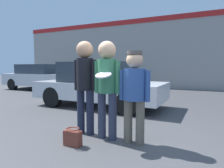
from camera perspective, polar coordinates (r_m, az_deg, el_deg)
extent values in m
plane|color=#3F3F42|center=(3.65, 1.25, -16.36)|extent=(56.00, 56.00, 0.00)
cube|color=gray|center=(12.61, 19.75, 8.60)|extent=(24.00, 0.18, 4.40)
cube|color=#B21E1E|center=(12.81, 19.97, 17.82)|extent=(24.00, 0.04, 0.30)
cylinder|color=#1E2338|center=(4.07, -8.90, -7.75)|extent=(0.15, 0.15, 0.87)
cylinder|color=#1E2338|center=(3.95, -6.26, -8.10)|extent=(0.15, 0.15, 0.87)
cylinder|color=black|center=(3.92, -7.72, 2.78)|extent=(0.32, 0.32, 0.62)
cylinder|color=black|center=(4.03, -10.11, 2.51)|extent=(0.09, 0.09, 0.60)
cylinder|color=black|center=(3.81, -5.18, 2.43)|extent=(0.09, 0.09, 0.60)
sphere|color=tan|center=(3.93, -7.80, 9.69)|extent=(0.33, 0.33, 0.33)
cylinder|color=#2D3347|center=(3.76, -2.91, -8.91)|extent=(0.15, 0.15, 0.86)
cylinder|color=#2D3347|center=(3.66, 0.14, -9.28)|extent=(0.15, 0.15, 0.86)
cylinder|color=#33724C|center=(3.60, -1.43, 2.29)|extent=(0.34, 0.34, 0.61)
cylinder|color=#33724C|center=(3.70, -4.32, 2.02)|extent=(0.09, 0.09, 0.59)
cylinder|color=#33724C|center=(3.51, 1.61, 1.88)|extent=(0.09, 0.09, 0.59)
sphere|color=tan|center=(3.61, -1.45, 9.68)|extent=(0.32, 0.32, 0.32)
cylinder|color=silver|center=(3.34, -2.48, 2.61)|extent=(0.28, 0.27, 0.11)
cylinder|color=#665B4C|center=(3.57, 4.62, -10.45)|extent=(0.15, 0.15, 0.76)
cylinder|color=#665B4C|center=(3.50, 8.03, -10.81)|extent=(0.15, 0.15, 0.76)
cylinder|color=#2D4C8C|center=(3.42, 6.41, -0.09)|extent=(0.38, 0.38, 0.54)
cylinder|color=#2D4C8C|center=(3.50, 2.84, -0.31)|extent=(0.09, 0.09, 0.52)
cylinder|color=#2D4C8C|center=(3.35, 10.13, -0.62)|extent=(0.09, 0.09, 0.52)
sphere|color=tan|center=(3.41, 6.47, 6.82)|extent=(0.28, 0.28, 0.28)
cylinder|color=#4C4742|center=(3.41, 6.49, 8.87)|extent=(0.26, 0.26, 0.06)
cube|color=silver|center=(6.73, -3.43, -1.66)|extent=(4.28, 1.87, 0.54)
cube|color=#28333D|center=(6.74, -4.09, 3.48)|extent=(2.23, 1.61, 0.66)
cylinder|color=black|center=(7.01, 9.50, -3.29)|extent=(0.67, 0.22, 0.67)
cylinder|color=black|center=(5.45, 4.46, -5.59)|extent=(0.67, 0.22, 0.67)
cylinder|color=black|center=(8.17, -8.65, -2.12)|extent=(0.67, 0.22, 0.67)
cylinder|color=black|center=(6.87, -16.62, -3.59)|extent=(0.67, 0.22, 0.67)
cube|color=silver|center=(12.34, -19.61, 1.29)|extent=(4.44, 1.86, 0.66)
cube|color=#28333D|center=(12.38, -19.98, 4.06)|extent=(2.31, 1.60, 0.53)
cylinder|color=black|center=(12.05, -12.16, 0.04)|extent=(0.65, 0.22, 0.65)
cylinder|color=black|center=(10.80, -17.60, -0.64)|extent=(0.65, 0.22, 0.65)
cylinder|color=black|center=(13.92, -21.10, 0.46)|extent=(0.65, 0.22, 0.65)
cylinder|color=black|center=(12.86, -26.52, -0.07)|extent=(0.65, 0.22, 0.65)
sphere|color=#285B2D|center=(12.83, 3.27, 1.24)|extent=(1.01, 1.01, 1.01)
cube|color=brown|center=(3.54, -11.17, -14.95)|extent=(0.30, 0.14, 0.26)
torus|color=brown|center=(3.49, -11.22, -12.48)|extent=(0.23, 0.23, 0.02)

